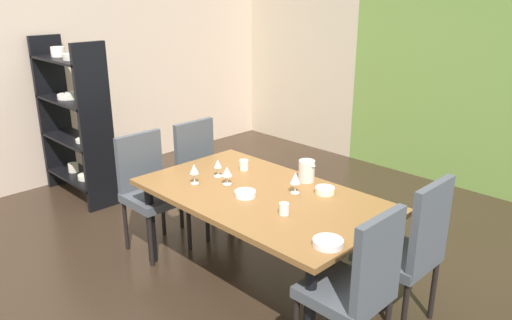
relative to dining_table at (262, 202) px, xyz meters
name	(u,v)px	position (x,y,z in m)	size (l,w,h in m)	color
ground_plane	(210,263)	(-0.47, -0.12, -0.66)	(5.41, 6.25, 0.02)	#302218
back_panel_interior	(299,44)	(-2.20, 2.95, 0.74)	(1.95, 0.10, 2.78)	beige
garden_window_panel	(503,65)	(0.50, 2.95, 0.74)	(3.46, 0.10, 2.78)	olive
left_interior_panel	(49,59)	(-3.13, -0.12, 0.74)	(0.10, 6.25, 2.78)	beige
dining_table	(262,202)	(0.00, 0.00, 0.00)	(1.84, 1.07, 0.72)	brown
chair_left_near	(149,186)	(-1.03, -0.29, -0.09)	(0.45, 0.44, 0.99)	#474A4F
chair_left_far	(203,169)	(-1.03, 0.29, -0.09)	(0.45, 0.44, 0.99)	#474A4F
chair_right_near	(357,284)	(1.04, -0.29, -0.08)	(0.44, 0.44, 1.03)	#474A4F
chair_right_far	(410,247)	(1.04, 0.29, -0.07)	(0.44, 0.44, 1.04)	#474A4F
display_shelf	(74,119)	(-2.53, -0.19, 0.20)	(0.99, 0.34, 1.66)	black
wine_glass_right	(218,165)	(-0.48, 0.00, 0.17)	(0.07, 0.07, 0.14)	silver
wine_glass_near_shelf	(194,170)	(-0.49, -0.23, 0.19)	(0.07, 0.07, 0.16)	silver
wine_glass_left	(295,178)	(0.17, 0.18, 0.19)	(0.08, 0.08, 0.16)	silver
wine_glass_near_window	(227,172)	(-0.31, -0.06, 0.17)	(0.08, 0.08, 0.14)	silver
serving_bowl_north	(328,243)	(0.81, -0.28, 0.09)	(0.18, 0.18, 0.04)	white
serving_bowl_rear	(325,190)	(0.32, 0.32, 0.10)	(0.14, 0.14, 0.05)	#F4F1CB
serving_bowl_south	(245,194)	(-0.04, -0.12, 0.09)	(0.15, 0.15, 0.04)	white
cup_east	(244,165)	(-0.44, 0.24, 0.11)	(0.07, 0.07, 0.08)	silver
cup_west	(284,209)	(0.35, -0.15, 0.11)	(0.07, 0.07, 0.08)	white
pitcher_corner	(307,171)	(0.08, 0.41, 0.16)	(0.14, 0.12, 0.17)	beige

